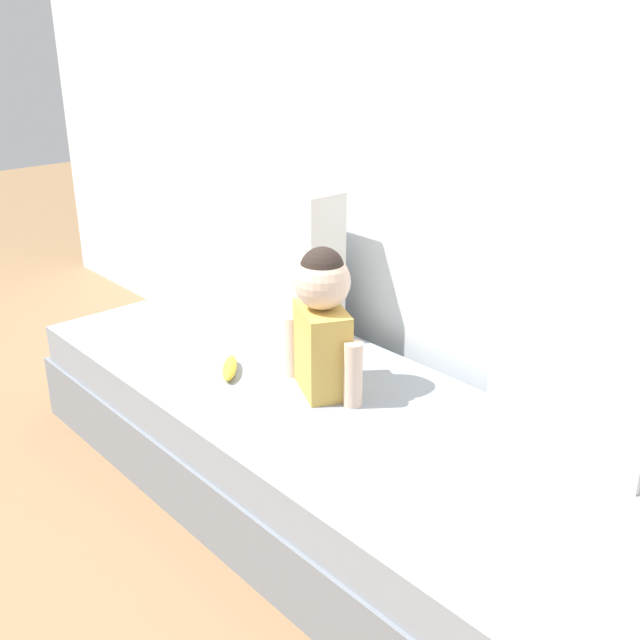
% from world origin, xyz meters
% --- Properties ---
extents(ground_plane, '(12.00, 12.00, 0.00)m').
position_xyz_m(ground_plane, '(0.00, 0.00, 0.00)').
color(ground_plane, '#93704C').
extents(back_wall, '(5.48, 0.10, 2.22)m').
position_xyz_m(back_wall, '(0.00, 0.54, 1.11)').
color(back_wall, silver).
rests_on(back_wall, ground).
extents(couch, '(2.28, 0.82, 0.37)m').
position_xyz_m(couch, '(0.00, 0.00, 0.18)').
color(couch, gray).
rests_on(couch, ground).
extents(throw_pillow_left, '(0.59, 0.16, 0.52)m').
position_xyz_m(throw_pillow_left, '(-0.63, 0.31, 0.63)').
color(throw_pillow_left, silver).
rests_on(throw_pillow_left, couch).
extents(throw_pillow_right, '(0.45, 0.16, 0.56)m').
position_xyz_m(throw_pillow_right, '(0.63, 0.31, 0.65)').
color(throw_pillow_right, silver).
rests_on(throw_pillow_right, couch).
extents(toddler, '(0.33, 0.21, 0.45)m').
position_xyz_m(toddler, '(-0.06, 0.04, 0.60)').
color(toddler, gold).
rests_on(toddler, couch).
extents(banana, '(0.16, 0.14, 0.04)m').
position_xyz_m(banana, '(-0.34, -0.11, 0.39)').
color(banana, yellow).
rests_on(banana, couch).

